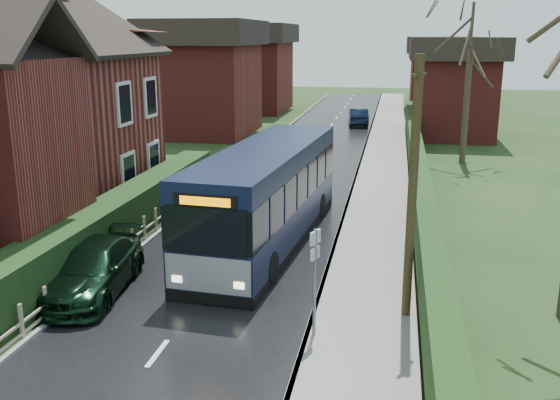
% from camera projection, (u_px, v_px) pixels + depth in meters
% --- Properties ---
extents(ground, '(140.00, 140.00, 0.00)m').
position_uv_depth(ground, '(188.00, 314.00, 15.24)').
color(ground, '#2D451D').
rests_on(ground, ground).
extents(road, '(6.00, 100.00, 0.02)m').
position_uv_depth(road, '(269.00, 207.00, 24.74)').
color(road, black).
rests_on(road, ground).
extents(pavement, '(2.50, 100.00, 0.14)m').
position_uv_depth(pavement, '(377.00, 211.00, 23.98)').
color(pavement, slate).
rests_on(pavement, ground).
extents(kerb_right, '(0.12, 100.00, 0.14)m').
position_uv_depth(kerb_right, '(346.00, 209.00, 24.19)').
color(kerb_right, gray).
rests_on(kerb_right, ground).
extents(kerb_left, '(0.12, 100.00, 0.10)m').
position_uv_depth(kerb_left, '(195.00, 202.00, 25.27)').
color(kerb_left, gray).
rests_on(kerb_left, ground).
extents(front_hedge, '(1.20, 16.00, 1.60)m').
position_uv_depth(front_hedge, '(123.00, 218.00, 20.47)').
color(front_hedge, black).
rests_on(front_hedge, ground).
extents(picket_fence, '(0.10, 16.00, 0.90)m').
position_uv_depth(picket_fence, '(145.00, 229.00, 20.43)').
color(picket_fence, tan).
rests_on(picket_fence, ground).
extents(right_wall_hedge, '(0.60, 50.00, 1.80)m').
position_uv_depth(right_wall_hedge, '(420.00, 189.00, 23.46)').
color(right_wall_hedge, maroon).
rests_on(right_wall_hedge, ground).
extents(bus, '(3.25, 10.60, 3.17)m').
position_uv_depth(bus, '(266.00, 197.00, 20.10)').
color(bus, black).
rests_on(bus, ground).
extents(car_silver, '(2.09, 4.16, 1.36)m').
position_uv_depth(car_silver, '(228.00, 193.00, 24.16)').
color(car_silver, '#A9A9AD').
rests_on(car_silver, ground).
extents(car_green, '(2.27, 4.65, 1.30)m').
position_uv_depth(car_green, '(92.00, 269.00, 16.40)').
color(car_green, black).
rests_on(car_green, ground).
extents(car_distant, '(1.80, 4.03, 1.29)m').
position_uv_depth(car_distant, '(358.00, 117.00, 47.09)').
color(car_distant, black).
rests_on(car_distant, ground).
extents(bus_stop_sign, '(0.19, 0.38, 2.58)m').
position_uv_depth(bus_stop_sign, '(315.00, 268.00, 13.58)').
color(bus_stop_sign, slate).
rests_on(bus_stop_sign, ground).
extents(telegraph_pole, '(0.36, 0.77, 6.23)m').
position_uv_depth(telegraph_pole, '(412.00, 192.00, 14.18)').
color(telegraph_pole, '#2C2413').
rests_on(telegraph_pole, ground).
extents(tree_right_far, '(4.50, 4.50, 8.68)m').
position_uv_depth(tree_right_far, '(471.00, 38.00, 31.69)').
color(tree_right_far, '#35291F').
rests_on(tree_right_far, ground).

